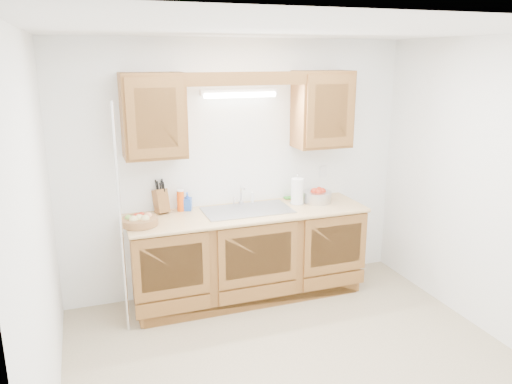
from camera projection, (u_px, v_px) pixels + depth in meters
name	position (u px, v px, depth m)	size (l,w,h in m)	color
room	(300.00, 211.00, 3.61)	(3.52, 3.50, 2.50)	tan
base_cabinets	(248.00, 255.00, 4.91)	(2.20, 0.60, 0.86)	brown
countertop	(248.00, 213.00, 4.78)	(2.30, 0.63, 0.04)	tan
upper_cabinet_left	(153.00, 116.00, 4.40)	(0.55, 0.33, 0.75)	brown
upper_cabinet_right	(322.00, 109.00, 4.94)	(0.55, 0.33, 0.75)	brown
valance	(247.00, 79.00, 4.45)	(2.20, 0.05, 0.12)	brown
fluorescent_fixture	(240.00, 93.00, 4.70)	(0.76, 0.08, 0.08)	white
sink	(247.00, 218.00, 4.82)	(0.84, 0.46, 0.36)	#9E9EA3
wire_shelf_pole	(121.00, 223.00, 4.14)	(0.03, 0.03, 2.00)	silver
outlet_plate	(323.00, 171.00, 5.30)	(0.08, 0.01, 0.12)	white
fruit_basket	(139.00, 220.00, 4.37)	(0.34, 0.34, 0.10)	#A16D41
knife_block	(161.00, 200.00, 4.71)	(0.15, 0.21, 0.33)	brown
orange_canister	(181.00, 200.00, 4.76)	(0.08, 0.08, 0.21)	#F7560D
soap_bottle	(187.00, 201.00, 4.78)	(0.08, 0.08, 0.18)	blue
sponge	(289.00, 198.00, 5.18)	(0.11, 0.07, 0.02)	#CC333F
paper_towel	(297.00, 192.00, 4.97)	(0.15, 0.15, 0.31)	silver
apple_bowl	(317.00, 196.00, 5.06)	(0.34, 0.34, 0.15)	silver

